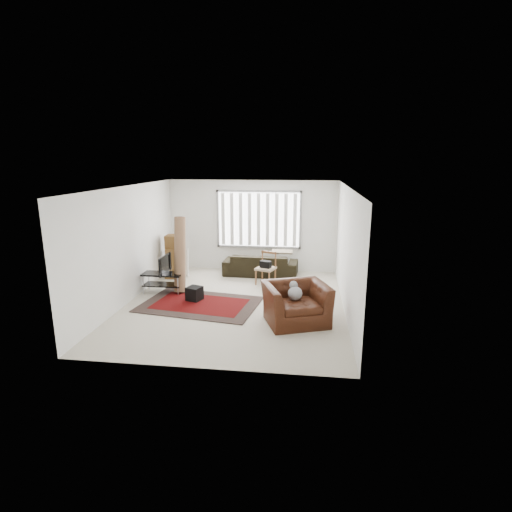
{
  "coord_description": "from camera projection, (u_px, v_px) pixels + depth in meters",
  "views": [
    {
      "loc": [
        1.61,
        -8.67,
        3.29
      ],
      "look_at": [
        0.44,
        0.46,
        1.05
      ],
      "focal_mm": 28.0,
      "sensor_mm": 36.0,
      "label": 1
    }
  ],
  "objects": [
    {
      "name": "tv_stand",
      "position": [
        163.0,
        278.0,
        10.06
      ],
      "size": [
        1.0,
        0.45,
        0.5
      ],
      "color": "black",
      "rests_on": "ground"
    },
    {
      "name": "armchair",
      "position": [
        296.0,
        301.0,
        8.17
      ],
      "size": [
        1.56,
        1.46,
        0.93
      ],
      "rotation": [
        0.0,
        0.0,
        0.35
      ],
      "color": "#3C190C",
      "rests_on": "ground"
    },
    {
      "name": "room",
      "position": [
        239.0,
        226.0,
        9.41
      ],
      "size": [
        6.0,
        6.02,
        2.71
      ],
      "color": "beige",
      "rests_on": "ground"
    },
    {
      "name": "side_chair",
      "position": [
        266.0,
        267.0,
        10.7
      ],
      "size": [
        0.59,
        0.59,
        0.87
      ],
      "rotation": [
        0.0,
        0.0,
        -0.34
      ],
      "color": "#987F63",
      "rests_on": "ground"
    },
    {
      "name": "persian_rug",
      "position": [
        200.0,
        304.0,
        9.27
      ],
      "size": [
        2.86,
        2.12,
        0.02
      ],
      "color": "black",
      "rests_on": "ground"
    },
    {
      "name": "sofa",
      "position": [
        261.0,
        261.0,
        11.56
      ],
      "size": [
        2.15,
        0.99,
        0.82
      ],
      "primitive_type": "imported",
      "rotation": [
        0.0,
        0.0,
        3.11
      ],
      "color": "black",
      "rests_on": "ground"
    },
    {
      "name": "tv",
      "position": [
        162.0,
        264.0,
        9.97
      ],
      "size": [
        0.11,
        0.81,
        0.47
      ],
      "primitive_type": "imported",
      "rotation": [
        0.0,
        0.0,
        1.57
      ],
      "color": "black",
      "rests_on": "tv_stand"
    },
    {
      "name": "white_flatpack",
      "position": [
        178.0,
        263.0,
        11.48
      ],
      "size": [
        0.63,
        0.28,
        0.79
      ],
      "primitive_type": "cube",
      "rotation": [
        -0.18,
        0.0,
        0.09
      ],
      "color": "silver",
      "rests_on": "ground"
    },
    {
      "name": "subwoofer",
      "position": [
        194.0,
        293.0,
        9.48
      ],
      "size": [
        0.41,
        0.41,
        0.32
      ],
      "primitive_type": "cube",
      "rotation": [
        0.0,
        0.0,
        -0.34
      ],
      "color": "black",
      "rests_on": "persian_rug"
    },
    {
      "name": "rolled_rug",
      "position": [
        180.0,
        254.0,
        10.07
      ],
      "size": [
        0.42,
        0.87,
        1.89
      ],
      "primitive_type": "cylinder",
      "rotation": [
        -0.3,
        0.0,
        0.17
      ],
      "color": "brown",
      "rests_on": "ground"
    },
    {
      "name": "moving_boxes",
      "position": [
        175.0,
        258.0,
        11.27
      ],
      "size": [
        0.52,
        0.49,
        1.22
      ],
      "color": "brown",
      "rests_on": "ground"
    }
  ]
}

